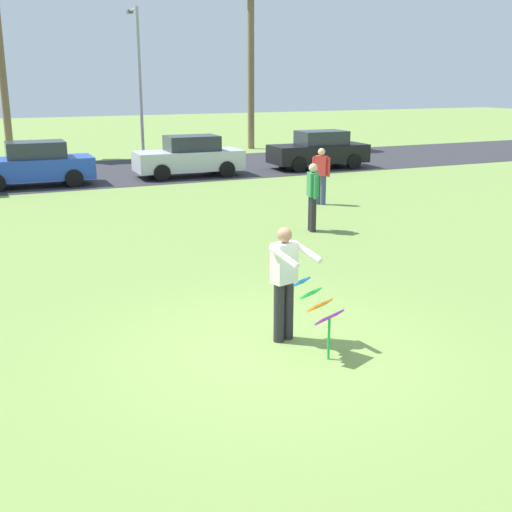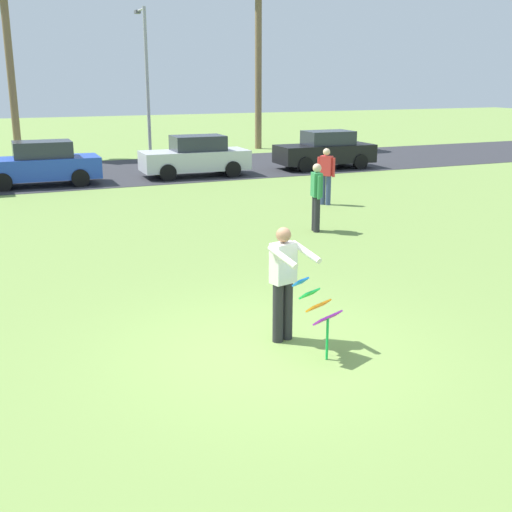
{
  "view_description": "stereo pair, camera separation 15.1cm",
  "coord_description": "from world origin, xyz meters",
  "px_view_note": "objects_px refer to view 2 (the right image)",
  "views": [
    {
      "loc": [
        -3.75,
        -7.71,
        3.79
      ],
      "look_at": [
        0.29,
        1.31,
        1.05
      ],
      "focal_mm": 45.21,
      "sensor_mm": 36.0,
      "label": 1
    },
    {
      "loc": [
        -3.61,
        -7.77,
        3.79
      ],
      "look_at": [
        0.29,
        1.31,
        1.05
      ],
      "focal_mm": 45.21,
      "sensor_mm": 36.0,
      "label": 2
    }
  ],
  "objects_px": {
    "parked_car_blue": "(40,164)",
    "person_walker_far": "(326,175)",
    "streetlight_pole": "(146,73)",
    "parked_car_silver": "(195,157)",
    "person_walker_near": "(316,195)",
    "kite_held": "(318,308)",
    "parked_car_black": "(325,150)",
    "person_kite_flyer": "(284,280)"
  },
  "relations": [
    {
      "from": "parked_car_black",
      "to": "parked_car_blue",
      "type": "bearing_deg",
      "value": 180.0
    },
    {
      "from": "person_walker_near",
      "to": "parked_car_silver",
      "type": "bearing_deg",
      "value": 89.09
    },
    {
      "from": "person_kite_flyer",
      "to": "parked_car_blue",
      "type": "relative_size",
      "value": 0.41
    },
    {
      "from": "streetlight_pole",
      "to": "person_walker_far",
      "type": "xyz_separation_m",
      "value": [
        1.89,
        -14.38,
        -3.06
      ]
    },
    {
      "from": "kite_held",
      "to": "person_walker_near",
      "type": "bearing_deg",
      "value": 61.79
    },
    {
      "from": "parked_car_black",
      "to": "person_walker_near",
      "type": "height_order",
      "value": "person_walker_near"
    },
    {
      "from": "parked_car_silver",
      "to": "person_walker_near",
      "type": "xyz_separation_m",
      "value": [
        -0.16,
        -10.29,
        0.16
      ]
    },
    {
      "from": "parked_car_blue",
      "to": "person_walker_far",
      "type": "bearing_deg",
      "value": -43.27
    },
    {
      "from": "person_kite_flyer",
      "to": "parked_car_black",
      "type": "bearing_deg",
      "value": 58.97
    },
    {
      "from": "person_walker_near",
      "to": "person_walker_far",
      "type": "distance_m",
      "value": 3.64
    },
    {
      "from": "streetlight_pole",
      "to": "person_walker_far",
      "type": "relative_size",
      "value": 4.05
    },
    {
      "from": "kite_held",
      "to": "streetlight_pole",
      "type": "distance_m",
      "value": 24.72
    },
    {
      "from": "parked_car_silver",
      "to": "streetlight_pole",
      "type": "distance_m",
      "value": 7.83
    },
    {
      "from": "person_kite_flyer",
      "to": "streetlight_pole",
      "type": "distance_m",
      "value": 24.03
    },
    {
      "from": "kite_held",
      "to": "parked_car_silver",
      "type": "xyz_separation_m",
      "value": [
        3.8,
        17.08,
        0.05
      ]
    },
    {
      "from": "person_kite_flyer",
      "to": "parked_car_silver",
      "type": "distance_m",
      "value": 16.86
    },
    {
      "from": "person_walker_near",
      "to": "person_kite_flyer",
      "type": "bearing_deg",
      "value": -122.21
    },
    {
      "from": "kite_held",
      "to": "person_walker_far",
      "type": "relative_size",
      "value": 0.63
    },
    {
      "from": "parked_car_blue",
      "to": "parked_car_black",
      "type": "relative_size",
      "value": 0.99
    },
    {
      "from": "kite_held",
      "to": "streetlight_pole",
      "type": "relative_size",
      "value": 0.16
    },
    {
      "from": "kite_held",
      "to": "person_walker_far",
      "type": "distance_m",
      "value": 11.33
    },
    {
      "from": "kite_held",
      "to": "person_walker_near",
      "type": "relative_size",
      "value": 0.63
    },
    {
      "from": "parked_car_black",
      "to": "person_walker_near",
      "type": "distance_m",
      "value": 11.93
    },
    {
      "from": "kite_held",
      "to": "parked_car_silver",
      "type": "distance_m",
      "value": 17.49
    },
    {
      "from": "person_kite_flyer",
      "to": "parked_car_silver",
      "type": "relative_size",
      "value": 0.41
    },
    {
      "from": "parked_car_black",
      "to": "streetlight_pole",
      "type": "distance_m",
      "value": 9.82
    },
    {
      "from": "parked_car_black",
      "to": "person_walker_far",
      "type": "bearing_deg",
      "value": -119.13
    },
    {
      "from": "streetlight_pole",
      "to": "person_walker_near",
      "type": "height_order",
      "value": "streetlight_pole"
    },
    {
      "from": "kite_held",
      "to": "parked_car_blue",
      "type": "xyz_separation_m",
      "value": [
        -2.07,
        17.08,
        0.05
      ]
    },
    {
      "from": "parked_car_silver",
      "to": "person_walker_far",
      "type": "xyz_separation_m",
      "value": [
        1.82,
        -7.24,
        0.16
      ]
    },
    {
      "from": "parked_car_blue",
      "to": "streetlight_pole",
      "type": "xyz_separation_m",
      "value": [
        5.8,
        7.14,
        3.22
      ]
    },
    {
      "from": "streetlight_pole",
      "to": "person_walker_far",
      "type": "height_order",
      "value": "streetlight_pole"
    },
    {
      "from": "person_kite_flyer",
      "to": "parked_car_black",
      "type": "xyz_separation_m",
      "value": [
        9.85,
        16.37,
        -0.18
      ]
    },
    {
      "from": "parked_car_blue",
      "to": "person_kite_flyer",
      "type": "bearing_deg",
      "value": -83.47
    },
    {
      "from": "parked_car_blue",
      "to": "streetlight_pole",
      "type": "bearing_deg",
      "value": 50.9
    },
    {
      "from": "person_walker_near",
      "to": "streetlight_pole",
      "type": "bearing_deg",
      "value": 89.68
    },
    {
      "from": "parked_car_blue",
      "to": "person_walker_near",
      "type": "xyz_separation_m",
      "value": [
        5.7,
        -10.3,
        0.16
      ]
    },
    {
      "from": "parked_car_silver",
      "to": "person_walker_near",
      "type": "bearing_deg",
      "value": -90.91
    },
    {
      "from": "parked_car_blue",
      "to": "person_walker_far",
      "type": "relative_size",
      "value": 2.45
    },
    {
      "from": "person_kite_flyer",
      "to": "parked_car_blue",
      "type": "bearing_deg",
      "value": 96.53
    },
    {
      "from": "kite_held",
      "to": "parked_car_blue",
      "type": "relative_size",
      "value": 0.26
    },
    {
      "from": "person_walker_far",
      "to": "streetlight_pole",
      "type": "bearing_deg",
      "value": 97.49
    }
  ]
}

